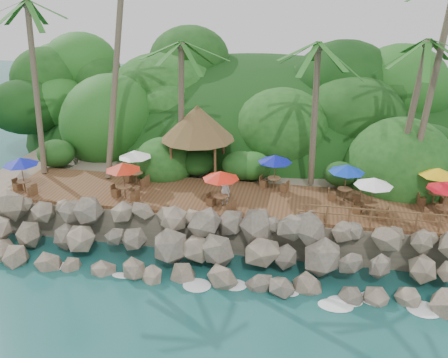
# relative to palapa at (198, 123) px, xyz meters

# --- Properties ---
(ground) EXTENTS (140.00, 140.00, 0.00)m
(ground) POSITION_rel_palapa_xyz_m (2.30, -9.23, -5.79)
(ground) COLOR #19514F
(ground) RESTS_ON ground
(land_base) EXTENTS (32.00, 25.20, 2.10)m
(land_base) POSITION_rel_palapa_xyz_m (2.30, 6.77, -4.74)
(land_base) COLOR gray
(land_base) RESTS_ON ground
(jungle_hill) EXTENTS (44.80, 28.00, 15.40)m
(jungle_hill) POSITION_rel_palapa_xyz_m (2.30, 14.27, -5.79)
(jungle_hill) COLOR #143811
(jungle_hill) RESTS_ON ground
(seawall) EXTENTS (29.00, 4.00, 2.30)m
(seawall) POSITION_rel_palapa_xyz_m (2.30, -7.23, -4.64)
(seawall) COLOR gray
(seawall) RESTS_ON ground
(terrace) EXTENTS (26.00, 5.00, 0.20)m
(terrace) POSITION_rel_palapa_xyz_m (2.30, -3.23, -3.59)
(terrace) COLOR brown
(terrace) RESTS_ON land_base
(jungle_foliage) EXTENTS (44.00, 16.00, 12.00)m
(jungle_foliage) POSITION_rel_palapa_xyz_m (2.30, 5.77, -5.79)
(jungle_foliage) COLOR #143811
(jungle_foliage) RESTS_ON ground
(foam_line) EXTENTS (25.20, 0.80, 0.06)m
(foam_line) POSITION_rel_palapa_xyz_m (2.30, -8.93, -5.76)
(foam_line) COLOR white
(foam_line) RESTS_ON ground
(palms) EXTENTS (29.60, 7.12, 14.77)m
(palms) POSITION_rel_palapa_xyz_m (2.88, -0.53, 6.77)
(palms) COLOR brown
(palms) RESTS_ON ground
(palapa) EXTENTS (4.74, 4.74, 4.60)m
(palapa) POSITION_rel_palapa_xyz_m (0.00, 0.00, 0.00)
(palapa) COLOR brown
(palapa) RESTS_ON ground
(dining_clusters) EXTENTS (25.63, 5.23, 2.20)m
(dining_clusters) POSITION_rel_palapa_xyz_m (4.35, -3.48, -1.66)
(dining_clusters) COLOR brown
(dining_clusters) RESTS_ON terrace
(railing) EXTENTS (7.20, 0.10, 1.00)m
(railing) POSITION_rel_palapa_xyz_m (10.36, -5.58, -2.88)
(railing) COLOR brown
(railing) RESTS_ON terrace
(waiter) EXTENTS (0.77, 0.64, 1.80)m
(waiter) POSITION_rel_palapa_xyz_m (2.55, -4.35, -2.59)
(waiter) COLOR silver
(waiter) RESTS_ON terrace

